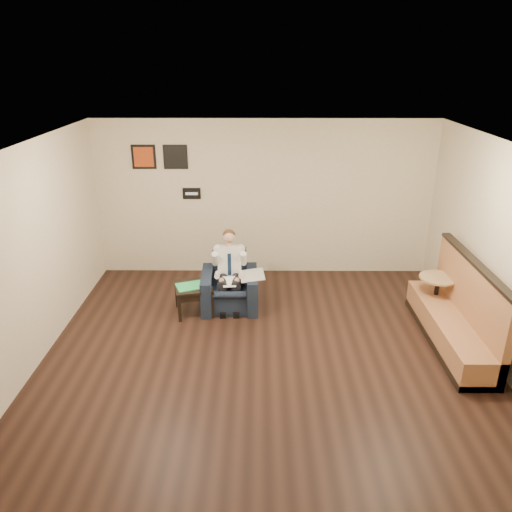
{
  "coord_description": "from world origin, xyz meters",
  "views": [
    {
      "loc": [
        -0.1,
        -5.64,
        3.79
      ],
      "look_at": [
        -0.14,
        1.2,
        1.02
      ],
      "focal_mm": 35.0,
      "sensor_mm": 36.0,
      "label": 1
    }
  ],
  "objects_px": {
    "banquette": "(453,304)",
    "armchair": "(230,282)",
    "coffee_mug": "(204,278)",
    "side_table": "(194,299)",
    "smartphone": "(195,281)",
    "green_folder": "(192,286)",
    "seated_man": "(229,276)",
    "cafe_table": "(435,298)"
  },
  "relations": [
    {
      "from": "armchair",
      "to": "side_table",
      "type": "height_order",
      "value": "armchair"
    },
    {
      "from": "coffee_mug",
      "to": "cafe_table",
      "type": "distance_m",
      "value": 3.59
    },
    {
      "from": "side_table",
      "to": "seated_man",
      "type": "bearing_deg",
      "value": 9.5
    },
    {
      "from": "coffee_mug",
      "to": "side_table",
      "type": "bearing_deg",
      "value": -132.92
    },
    {
      "from": "armchair",
      "to": "seated_man",
      "type": "height_order",
      "value": "seated_man"
    },
    {
      "from": "banquette",
      "to": "armchair",
      "type": "bearing_deg",
      "value": 161.44
    },
    {
      "from": "side_table",
      "to": "green_folder",
      "type": "height_order",
      "value": "green_folder"
    },
    {
      "from": "green_folder",
      "to": "banquette",
      "type": "xyz_separation_m",
      "value": [
        3.73,
        -0.83,
        0.13
      ]
    },
    {
      "from": "side_table",
      "to": "armchair",
      "type": "bearing_deg",
      "value": 20.36
    },
    {
      "from": "green_folder",
      "to": "cafe_table",
      "type": "height_order",
      "value": "cafe_table"
    },
    {
      "from": "coffee_mug",
      "to": "smartphone",
      "type": "xyz_separation_m",
      "value": [
        -0.14,
        0.01,
        -0.04
      ]
    },
    {
      "from": "side_table",
      "to": "smartphone",
      "type": "xyz_separation_m",
      "value": [
        0.01,
        0.17,
        0.24
      ]
    },
    {
      "from": "armchair",
      "to": "coffee_mug",
      "type": "xyz_separation_m",
      "value": [
        -0.4,
        -0.04,
        0.08
      ]
    },
    {
      "from": "green_folder",
      "to": "armchair",
      "type": "bearing_deg",
      "value": 21.9
    },
    {
      "from": "banquette",
      "to": "cafe_table",
      "type": "height_order",
      "value": "banquette"
    },
    {
      "from": "seated_man",
      "to": "banquette",
      "type": "bearing_deg",
      "value": -18.88
    },
    {
      "from": "smartphone",
      "to": "green_folder",
      "type": "bearing_deg",
      "value": -103.96
    },
    {
      "from": "smartphone",
      "to": "armchair",
      "type": "bearing_deg",
      "value": 0.16
    },
    {
      "from": "seated_man",
      "to": "cafe_table",
      "type": "distance_m",
      "value": 3.18
    },
    {
      "from": "side_table",
      "to": "smartphone",
      "type": "bearing_deg",
      "value": 86.03
    },
    {
      "from": "smartphone",
      "to": "side_table",
      "type": "bearing_deg",
      "value": -97.35
    },
    {
      "from": "coffee_mug",
      "to": "cafe_table",
      "type": "xyz_separation_m",
      "value": [
        3.57,
        -0.33,
        -0.16
      ]
    },
    {
      "from": "smartphone",
      "to": "cafe_table",
      "type": "xyz_separation_m",
      "value": [
        3.71,
        -0.34,
        -0.12
      ]
    },
    {
      "from": "coffee_mug",
      "to": "cafe_table",
      "type": "relative_size",
      "value": 0.14
    },
    {
      "from": "coffee_mug",
      "to": "banquette",
      "type": "distance_m",
      "value": 3.7
    },
    {
      "from": "side_table",
      "to": "coffee_mug",
      "type": "height_order",
      "value": "coffee_mug"
    },
    {
      "from": "coffee_mug",
      "to": "smartphone",
      "type": "bearing_deg",
      "value": 176.29
    },
    {
      "from": "side_table",
      "to": "smartphone",
      "type": "height_order",
      "value": "smartphone"
    },
    {
      "from": "green_folder",
      "to": "cafe_table",
      "type": "relative_size",
      "value": 0.66
    },
    {
      "from": "armchair",
      "to": "smartphone",
      "type": "height_order",
      "value": "armchair"
    },
    {
      "from": "green_folder",
      "to": "banquette",
      "type": "distance_m",
      "value": 3.83
    },
    {
      "from": "seated_man",
      "to": "coffee_mug",
      "type": "xyz_separation_m",
      "value": [
        -0.41,
        0.07,
        -0.08
      ]
    },
    {
      "from": "smartphone",
      "to": "seated_man",
      "type": "bearing_deg",
      "value": -11.58
    },
    {
      "from": "armchair",
      "to": "green_folder",
      "type": "height_order",
      "value": "armchair"
    },
    {
      "from": "seated_man",
      "to": "smartphone",
      "type": "xyz_separation_m",
      "value": [
        -0.54,
        0.08,
        -0.12
      ]
    },
    {
      "from": "smartphone",
      "to": "banquette",
      "type": "height_order",
      "value": "banquette"
    },
    {
      "from": "side_table",
      "to": "green_folder",
      "type": "bearing_deg",
      "value": -132.92
    },
    {
      "from": "armchair",
      "to": "side_table",
      "type": "relative_size",
      "value": 1.57
    },
    {
      "from": "coffee_mug",
      "to": "banquette",
      "type": "height_order",
      "value": "banquette"
    },
    {
      "from": "seated_man",
      "to": "green_folder",
      "type": "relative_size",
      "value": 2.55
    },
    {
      "from": "side_table",
      "to": "banquette",
      "type": "bearing_deg",
      "value": -12.98
    },
    {
      "from": "banquette",
      "to": "cafe_table",
      "type": "distance_m",
      "value": 0.73
    }
  ]
}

